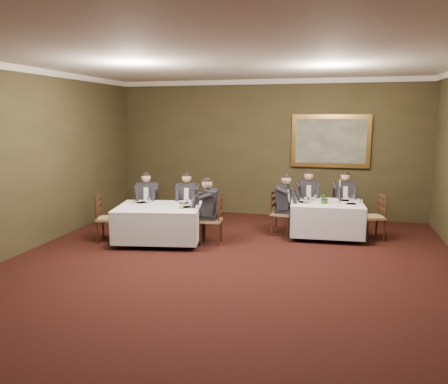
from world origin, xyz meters
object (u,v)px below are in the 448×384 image
at_px(diner_main_backleft, 307,206).
at_px(chair_main_endleft, 281,222).
at_px(chair_main_backleft, 306,216).
at_px(diner_main_backright, 343,207).
at_px(table_main, 326,217).
at_px(chair_main_backright, 342,217).
at_px(chair_sec_endright, 212,230).
at_px(candlestick, 339,194).
at_px(diner_sec_endright, 211,219).
at_px(centerpiece, 325,197).
at_px(painting, 331,141).
at_px(chair_sec_backright, 188,219).
at_px(chair_main_endright, 373,226).
at_px(table_second, 159,221).
at_px(chair_sec_backleft, 148,219).
at_px(diner_sec_backright, 188,210).
at_px(chair_sec_endleft, 108,228).
at_px(diner_main_endleft, 282,212).
at_px(diner_sec_backleft, 147,209).

bearing_deg(diner_main_backleft, chair_main_endleft, 42.43).
height_order(chair_main_backleft, diner_main_backright, diner_main_backright).
xyz_separation_m(table_main, chair_main_backright, (0.35, 0.81, -0.17)).
height_order(chair_sec_endright, candlestick, candlestick).
relative_size(diner_sec_endright, candlestick, 2.61).
xyz_separation_m(diner_main_backleft, centerpiece, (0.42, -0.85, 0.39)).
height_order(diner_sec_endright, painting, painting).
bearing_deg(table_main, diner_main_backleft, 121.95).
distance_m(diner_main_backleft, chair_sec_backright, 2.78).
distance_m(chair_main_endright, chair_sec_backright, 4.01).
bearing_deg(chair_main_endleft, chair_main_endright, 101.63).
relative_size(table_second, chair_sec_endright, 1.92).
bearing_deg(candlestick, table_second, -159.84).
bearing_deg(centerpiece, table_main, 68.27).
bearing_deg(diner_sec_endright, candlestick, -71.64).
distance_m(chair_sec_backleft, centerpiece, 3.96).
xyz_separation_m(chair_sec_backright, centerpiece, (2.99, 0.18, 0.62)).
relative_size(table_second, diner_sec_backright, 1.43).
bearing_deg(chair_main_endright, chair_main_backleft, 45.54).
relative_size(chair_sec_endleft, centerpiece, 3.72).
relative_size(diner_main_backleft, chair_sec_backright, 1.35).
relative_size(centerpiece, painting, 0.14).
xyz_separation_m(chair_main_backright, centerpiece, (-0.40, -0.92, 0.62)).
bearing_deg(diner_main_endleft, diner_sec_endright, -45.75).
bearing_deg(diner_main_backleft, table_main, 106.19).
distance_m(table_main, chair_main_backright, 0.90).
bearing_deg(chair_sec_backright, table_main, 176.91).
relative_size(chair_sec_backleft, candlestick, 1.94).
height_order(chair_sec_backleft, diner_sec_endright, diner_sec_endright).
distance_m(chair_main_endright, chair_sec_backleft, 4.93).
distance_m(chair_main_endright, diner_sec_backleft, 4.93).
distance_m(table_main, painting, 2.37).
relative_size(diner_main_backright, diner_sec_backleft, 1.00).
bearing_deg(painting, diner_main_backright, -70.82).
xyz_separation_m(table_second, diner_main_endleft, (2.38, 1.18, 0.06)).
xyz_separation_m(table_second, chair_sec_backright, (0.29, 0.95, -0.17)).
bearing_deg(diner_sec_backleft, chair_sec_backright, 174.87).
height_order(chair_sec_backleft, diner_sec_backleft, diner_sec_backleft).
height_order(chair_main_backright, chair_main_endright, same).
distance_m(chair_main_backleft, chair_main_backright, 0.82).
bearing_deg(painting, chair_sec_backright, -145.18).
bearing_deg(diner_sec_backright, diner_sec_endright, 126.95).
bearing_deg(chair_sec_backright, diner_sec_backleft, 2.46).
xyz_separation_m(table_second, diner_main_backleft, (2.87, 1.99, 0.06)).
bearing_deg(candlestick, chair_main_backleft, 136.33).
bearing_deg(chair_main_endleft, chair_main_backleft, 156.27).
xyz_separation_m(chair_sec_backleft, chair_sec_endleft, (-0.45, -0.98, 0.00)).
height_order(chair_sec_backleft, chair_sec_backright, same).
height_order(chair_main_endleft, chair_sec_endright, same).
xyz_separation_m(diner_main_endleft, chair_sec_endleft, (-3.44, -1.38, -0.23)).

